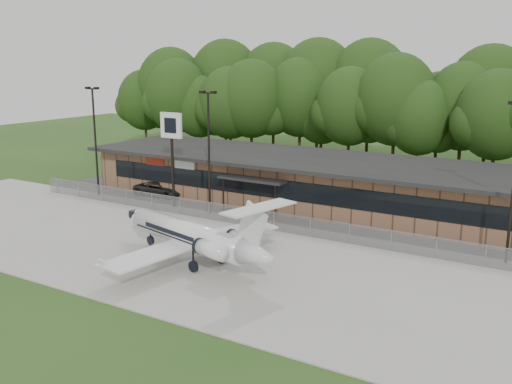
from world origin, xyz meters
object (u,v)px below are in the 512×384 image
Objects in this scene: suv at (161,189)px; pole_sign at (171,135)px; business_jet at (194,237)px; terminal at (304,180)px.

pole_sign is at bearing -130.77° from suv.
suv is 7.14m from pole_sign.
terminal is at bearing 107.37° from business_jet.
pole_sign is (3.60, -2.58, 5.60)m from suv.
business_jet is at bearing -45.15° from pole_sign.
terminal reaches higher than suv.
suv is at bearing 150.63° from business_jet.
terminal is at bearing 38.70° from pole_sign.
terminal is 2.83× the size of business_jet.
business_jet is 1.75× the size of pole_sign.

